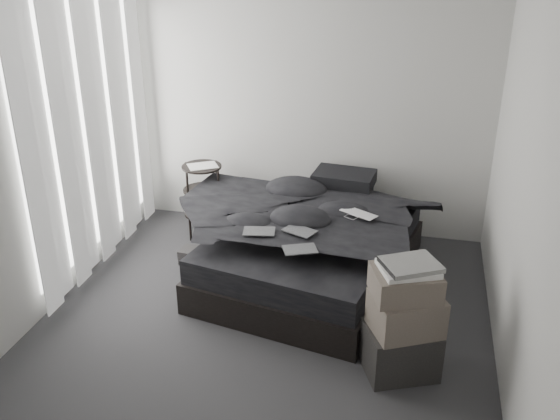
% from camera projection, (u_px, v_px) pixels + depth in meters
% --- Properties ---
extents(floor, '(3.60, 4.20, 0.01)m').
position_uv_depth(floor, '(257.00, 338.00, 4.88)').
color(floor, '#2F2F31').
rests_on(floor, ground).
extents(wall_back, '(3.60, 0.01, 2.60)m').
position_uv_depth(wall_back, '(310.00, 107.00, 6.20)').
color(wall_back, '#BCBBB7').
rests_on(wall_back, ground).
extents(wall_front, '(3.60, 0.01, 2.60)m').
position_uv_depth(wall_front, '(114.00, 378.00, 2.48)').
color(wall_front, '#BCBBB7').
rests_on(wall_front, ground).
extents(wall_left, '(0.01, 4.20, 2.60)m').
position_uv_depth(wall_left, '(25.00, 164.00, 4.72)').
color(wall_left, '#BCBBB7').
rests_on(wall_left, ground).
extents(wall_right, '(0.01, 4.20, 2.60)m').
position_uv_depth(wall_right, '(526.00, 209.00, 3.97)').
color(wall_right, '#BCBBB7').
rests_on(wall_right, ground).
extents(window_left, '(0.02, 2.00, 2.30)m').
position_uv_depth(window_left, '(86.00, 124.00, 5.49)').
color(window_left, white).
rests_on(window_left, wall_left).
extents(curtain_left, '(0.06, 2.12, 2.48)m').
position_uv_depth(curtain_left, '(92.00, 132.00, 5.51)').
color(curtain_left, white).
rests_on(curtain_left, wall_left).
extents(bed, '(1.93, 2.31, 0.28)m').
position_uv_depth(bed, '(311.00, 264.00, 5.68)').
color(bed, black).
rests_on(bed, floor).
extents(mattress, '(1.86, 2.24, 0.22)m').
position_uv_depth(mattress, '(312.00, 239.00, 5.57)').
color(mattress, black).
rests_on(mattress, bed).
extents(duvet, '(1.83, 2.01, 0.24)m').
position_uv_depth(duvet, '(310.00, 219.00, 5.44)').
color(duvet, black).
rests_on(duvet, mattress).
extents(pillow_lower, '(0.69, 0.53, 0.14)m').
position_uv_depth(pillow_lower, '(338.00, 189.00, 6.17)').
color(pillow_lower, black).
rests_on(pillow_lower, mattress).
extents(pillow_upper, '(0.61, 0.45, 0.13)m').
position_uv_depth(pillow_upper, '(344.00, 178.00, 6.08)').
color(pillow_upper, black).
rests_on(pillow_upper, pillow_lower).
extents(laptop, '(0.39, 0.34, 0.03)m').
position_uv_depth(laptop, '(356.00, 208.00, 5.32)').
color(laptop, silver).
rests_on(laptop, duvet).
extents(comic_a, '(0.28, 0.21, 0.01)m').
position_uv_depth(comic_a, '(259.00, 223.00, 5.07)').
color(comic_a, black).
rests_on(comic_a, duvet).
extents(comic_b, '(0.30, 0.26, 0.01)m').
position_uv_depth(comic_b, '(300.00, 222.00, 5.08)').
color(comic_b, black).
rests_on(comic_b, duvet).
extents(comic_c, '(0.30, 0.26, 0.01)m').
position_uv_depth(comic_c, '(300.00, 239.00, 4.78)').
color(comic_c, black).
rests_on(comic_c, duvet).
extents(side_stand, '(0.53, 0.53, 0.74)m').
position_uv_depth(side_stand, '(203.00, 200.00, 6.41)').
color(side_stand, black).
rests_on(side_stand, floor).
extents(papers, '(0.35, 0.33, 0.01)m').
position_uv_depth(papers, '(203.00, 166.00, 6.24)').
color(papers, white).
rests_on(papers, side_stand).
extents(floor_books, '(0.16, 0.20, 0.13)m').
position_uv_depth(floor_books, '(188.00, 255.00, 5.97)').
color(floor_books, black).
rests_on(floor_books, floor).
extents(box_lower, '(0.60, 0.55, 0.36)m').
position_uv_depth(box_lower, '(400.00, 350.00, 4.45)').
color(box_lower, black).
rests_on(box_lower, floor).
extents(box_mid, '(0.57, 0.53, 0.28)m').
position_uv_depth(box_mid, '(406.00, 313.00, 4.31)').
color(box_mid, '#574D44').
rests_on(box_mid, box_lower).
extents(box_upper, '(0.53, 0.48, 0.19)m').
position_uv_depth(box_upper, '(405.00, 283.00, 4.22)').
color(box_upper, '#574D44').
rests_on(box_upper, box_mid).
extents(art_book_white, '(0.46, 0.42, 0.04)m').
position_uv_depth(art_book_white, '(408.00, 269.00, 4.17)').
color(art_book_white, silver).
rests_on(art_book_white, box_upper).
extents(art_book_snake, '(0.46, 0.43, 0.03)m').
position_uv_depth(art_book_snake, '(411.00, 265.00, 4.15)').
color(art_book_snake, silver).
rests_on(art_book_snake, art_book_white).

